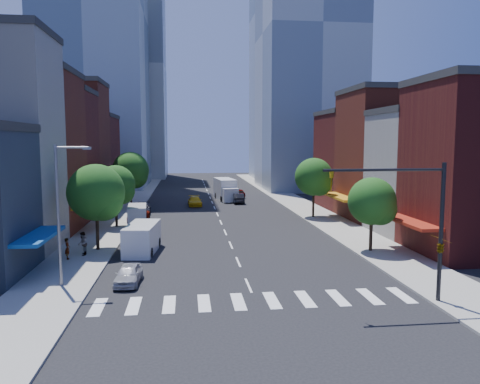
{
  "coord_description": "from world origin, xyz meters",
  "views": [
    {
      "loc": [
        -3.95,
        -29.28,
        9.32
      ],
      "look_at": [
        0.65,
        10.38,
        5.0
      ],
      "focal_mm": 35.0,
      "sensor_mm": 36.0,
      "label": 1
    }
  ],
  "objects_px": {
    "parked_car_third": "(139,216)",
    "parked_car_rear": "(143,209)",
    "cargo_van_far": "(137,215)",
    "traffic_car_far": "(239,193)",
    "parked_car_front": "(128,274)",
    "parked_car_second": "(145,236)",
    "cargo_van_near": "(142,238)",
    "pedestrian_near": "(67,249)",
    "traffic_car_oncoming": "(238,198)",
    "box_truck": "(226,190)",
    "taxi": "(195,201)",
    "pedestrian_far": "(83,244)"
  },
  "relations": [
    {
      "from": "parked_car_third",
      "to": "cargo_van_near",
      "type": "distance_m",
      "value": 15.57
    },
    {
      "from": "cargo_van_near",
      "to": "parked_car_second",
      "type": "bearing_deg",
      "value": 97.04
    },
    {
      "from": "parked_car_second",
      "to": "box_truck",
      "type": "bearing_deg",
      "value": 64.54
    },
    {
      "from": "parked_car_front",
      "to": "parked_car_third",
      "type": "height_order",
      "value": "parked_car_third"
    },
    {
      "from": "taxi",
      "to": "parked_car_third",
      "type": "bearing_deg",
      "value": -119.86
    },
    {
      "from": "parked_car_rear",
      "to": "traffic_car_far",
      "type": "distance_m",
      "value": 21.83
    },
    {
      "from": "parked_car_second",
      "to": "taxi",
      "type": "relative_size",
      "value": 0.93
    },
    {
      "from": "parked_car_second",
      "to": "cargo_van_near",
      "type": "bearing_deg",
      "value": -96.77
    },
    {
      "from": "parked_car_rear",
      "to": "traffic_car_oncoming",
      "type": "distance_m",
      "value": 16.2
    },
    {
      "from": "parked_car_third",
      "to": "pedestrian_near",
      "type": "xyz_separation_m",
      "value": [
        -3.73,
        -17.67,
        0.31
      ]
    },
    {
      "from": "cargo_van_far",
      "to": "taxi",
      "type": "height_order",
      "value": "cargo_van_far"
    },
    {
      "from": "pedestrian_near",
      "to": "pedestrian_far",
      "type": "bearing_deg",
      "value": -52.26
    },
    {
      "from": "parked_car_rear",
      "to": "traffic_car_oncoming",
      "type": "xyz_separation_m",
      "value": [
        13.4,
        9.1,
        0.09
      ]
    },
    {
      "from": "cargo_van_far",
      "to": "parked_car_rear",
      "type": "bearing_deg",
      "value": 85.62
    },
    {
      "from": "traffic_car_oncoming",
      "to": "box_truck",
      "type": "distance_m",
      "value": 4.54
    },
    {
      "from": "parked_car_second",
      "to": "cargo_van_near",
      "type": "height_order",
      "value": "cargo_van_near"
    },
    {
      "from": "cargo_van_far",
      "to": "pedestrian_near",
      "type": "height_order",
      "value": "cargo_van_far"
    },
    {
      "from": "cargo_van_far",
      "to": "pedestrian_near",
      "type": "xyz_separation_m",
      "value": [
        -3.74,
        -16.08,
        -0.08
      ]
    },
    {
      "from": "parked_car_front",
      "to": "parked_car_second",
      "type": "relative_size",
      "value": 0.87
    },
    {
      "from": "parked_car_front",
      "to": "box_truck",
      "type": "bearing_deg",
      "value": 80.34
    },
    {
      "from": "traffic_car_far",
      "to": "pedestrian_near",
      "type": "distance_m",
      "value": 44.2
    },
    {
      "from": "box_truck",
      "to": "taxi",
      "type": "bearing_deg",
      "value": -134.19
    },
    {
      "from": "cargo_van_near",
      "to": "traffic_car_oncoming",
      "type": "height_order",
      "value": "cargo_van_near"
    },
    {
      "from": "parked_car_front",
      "to": "pedestrian_near",
      "type": "relative_size",
      "value": 2.27
    },
    {
      "from": "cargo_van_far",
      "to": "traffic_car_oncoming",
      "type": "distance_m",
      "value": 21.55
    },
    {
      "from": "cargo_van_far",
      "to": "taxi",
      "type": "relative_size",
      "value": 1.11
    },
    {
      "from": "traffic_car_far",
      "to": "parked_car_rear",
      "type": "bearing_deg",
      "value": 43.42
    },
    {
      "from": "cargo_van_near",
      "to": "taxi",
      "type": "relative_size",
      "value": 1.26
    },
    {
      "from": "parked_car_rear",
      "to": "cargo_van_far",
      "type": "distance_m",
      "value": 7.8
    },
    {
      "from": "traffic_car_oncoming",
      "to": "pedestrian_far",
      "type": "relative_size",
      "value": 2.36
    },
    {
      "from": "parked_car_second",
      "to": "cargo_van_far",
      "type": "relative_size",
      "value": 0.84
    },
    {
      "from": "parked_car_front",
      "to": "parked_car_rear",
      "type": "distance_m",
      "value": 30.46
    },
    {
      "from": "box_truck",
      "to": "pedestrian_near",
      "type": "distance_m",
      "value": 40.27
    },
    {
      "from": "pedestrian_near",
      "to": "pedestrian_far",
      "type": "relative_size",
      "value": 0.87
    },
    {
      "from": "parked_car_second",
      "to": "cargo_van_far",
      "type": "height_order",
      "value": "cargo_van_far"
    },
    {
      "from": "cargo_van_far",
      "to": "traffic_car_oncoming",
      "type": "bearing_deg",
      "value": 47.13
    },
    {
      "from": "taxi",
      "to": "box_truck",
      "type": "height_order",
      "value": "box_truck"
    },
    {
      "from": "cargo_van_far",
      "to": "traffic_car_far",
      "type": "distance_m",
      "value": 28.17
    },
    {
      "from": "pedestrian_near",
      "to": "cargo_van_near",
      "type": "bearing_deg",
      "value": -82.59
    },
    {
      "from": "parked_car_front",
      "to": "traffic_car_far",
      "type": "xyz_separation_m",
      "value": [
        12.61,
        46.89,
        0.06
      ]
    },
    {
      "from": "cargo_van_far",
      "to": "cargo_van_near",
      "type": "bearing_deg",
      "value": -87.15
    },
    {
      "from": "parked_car_third",
      "to": "parked_car_rear",
      "type": "distance_m",
      "value": 6.2
    },
    {
      "from": "traffic_car_oncoming",
      "to": "traffic_car_far",
      "type": "xyz_separation_m",
      "value": [
        0.91,
        7.37,
        -0.04
      ]
    },
    {
      "from": "traffic_car_oncoming",
      "to": "pedestrian_near",
      "type": "distance_m",
      "value": 37.16
    },
    {
      "from": "parked_car_second",
      "to": "traffic_car_far",
      "type": "relative_size",
      "value": 1.05
    },
    {
      "from": "taxi",
      "to": "traffic_car_oncoming",
      "type": "relative_size",
      "value": 1.04
    },
    {
      "from": "parked_car_front",
      "to": "cargo_van_far",
      "type": "relative_size",
      "value": 0.73
    },
    {
      "from": "cargo_van_near",
      "to": "box_truck",
      "type": "bearing_deg",
      "value": 80.11
    },
    {
      "from": "parked_car_rear",
      "to": "traffic_car_oncoming",
      "type": "bearing_deg",
      "value": 31.63
    },
    {
      "from": "pedestrian_far",
      "to": "parked_car_rear",
      "type": "bearing_deg",
      "value": 166.15
    }
  ]
}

